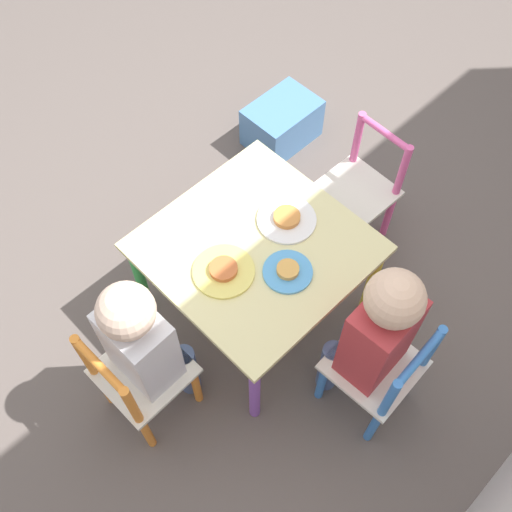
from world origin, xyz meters
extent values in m
plane|color=#5B514C|center=(0.00, 0.00, 0.00)|extent=(6.00, 6.00, 0.00)
cube|color=beige|center=(0.00, 0.00, 0.41)|extent=(0.64, 0.64, 0.02)
cylinder|color=#DB3D38|center=(-0.29, -0.29, 0.20)|extent=(0.04, 0.04, 0.40)
cylinder|color=green|center=(0.29, -0.29, 0.20)|extent=(0.04, 0.04, 0.40)
cylinder|color=yellow|center=(-0.29, 0.29, 0.20)|extent=(0.04, 0.04, 0.40)
cylinder|color=#8E51BC|center=(0.29, 0.29, 0.20)|extent=(0.04, 0.04, 0.40)
cube|color=silver|center=(0.50, 0.01, 0.26)|extent=(0.27, 0.27, 0.02)
cylinder|color=orange|center=(0.39, 0.12, 0.13)|extent=(0.03, 0.03, 0.25)
cylinder|color=orange|center=(0.39, -0.10, 0.13)|extent=(0.03, 0.03, 0.25)
cylinder|color=orange|center=(0.60, 0.12, 0.13)|extent=(0.03, 0.03, 0.25)
cylinder|color=orange|center=(0.61, -0.09, 0.13)|extent=(0.03, 0.03, 0.25)
cylinder|color=orange|center=(0.60, 0.12, 0.38)|extent=(0.03, 0.03, 0.26)
cylinder|color=orange|center=(0.61, -0.09, 0.38)|extent=(0.03, 0.03, 0.26)
cylinder|color=orange|center=(0.60, 0.02, 0.50)|extent=(0.03, 0.21, 0.02)
cube|color=silver|center=(-0.03, 0.50, 0.26)|extent=(0.27, 0.27, 0.02)
cylinder|color=#387AD1|center=(-0.13, 0.39, 0.13)|extent=(0.03, 0.03, 0.25)
cylinder|color=#387AD1|center=(0.09, 0.40, 0.13)|extent=(0.03, 0.03, 0.25)
cylinder|color=#387AD1|center=(-0.14, 0.60, 0.13)|extent=(0.03, 0.03, 0.25)
cylinder|color=#387AD1|center=(0.08, 0.61, 0.13)|extent=(0.03, 0.03, 0.25)
cylinder|color=#387AD1|center=(-0.14, 0.60, 0.38)|extent=(0.03, 0.03, 0.26)
cylinder|color=#387AD1|center=(0.08, 0.61, 0.38)|extent=(0.03, 0.03, 0.26)
cylinder|color=#387AD1|center=(-0.03, 0.60, 0.50)|extent=(0.21, 0.03, 0.02)
cube|color=silver|center=(-0.50, 0.01, 0.26)|extent=(0.27, 0.27, 0.02)
cylinder|color=#E5599E|center=(-0.39, -0.10, 0.13)|extent=(0.03, 0.03, 0.25)
cylinder|color=#E5599E|center=(-0.39, 0.12, 0.13)|extent=(0.03, 0.03, 0.25)
cylinder|color=#E5599E|center=(-0.61, -0.09, 0.13)|extent=(0.03, 0.03, 0.25)
cylinder|color=#E5599E|center=(-0.60, 0.12, 0.13)|extent=(0.03, 0.03, 0.25)
cylinder|color=#E5599E|center=(-0.61, -0.09, 0.38)|extent=(0.03, 0.03, 0.26)
cylinder|color=#E5599E|center=(-0.60, 0.12, 0.38)|extent=(0.03, 0.03, 0.26)
cylinder|color=#E5599E|center=(-0.60, 0.02, 0.50)|extent=(0.03, 0.21, 0.02)
cylinder|color=#4C608E|center=(0.38, 0.06, 0.13)|extent=(0.07, 0.07, 0.27)
cylinder|color=#4C608E|center=(0.38, -0.04, 0.13)|extent=(0.07, 0.07, 0.27)
cube|color=silver|center=(0.48, 0.01, 0.42)|extent=(0.15, 0.20, 0.31)
sphere|color=beige|center=(0.48, 0.01, 0.64)|extent=(0.16, 0.16, 0.16)
cylinder|color=#4C608E|center=(-0.07, 0.37, 0.13)|extent=(0.07, 0.07, 0.27)
cylinder|color=#4C608E|center=(0.03, 0.38, 0.13)|extent=(0.07, 0.07, 0.27)
cube|color=#B23338|center=(-0.02, 0.48, 0.44)|extent=(0.21, 0.15, 0.34)
sphere|color=#DBB293|center=(-0.02, 0.48, 0.67)|extent=(0.16, 0.16, 0.16)
cylinder|color=#EADB66|center=(0.14, 0.00, 0.43)|extent=(0.19, 0.19, 0.01)
cylinder|color=#CC6633|center=(0.14, 0.00, 0.44)|extent=(0.09, 0.09, 0.02)
cylinder|color=#4C9EE0|center=(0.00, 0.14, 0.43)|extent=(0.16, 0.16, 0.01)
cylinder|color=gold|center=(0.00, 0.14, 0.44)|extent=(0.07, 0.07, 0.02)
cylinder|color=white|center=(-0.14, 0.00, 0.43)|extent=(0.19, 0.19, 0.01)
cylinder|color=#D6843D|center=(-0.14, 0.00, 0.44)|extent=(0.09, 0.09, 0.02)
cube|color=#4C7FB7|center=(-0.67, -0.53, 0.10)|extent=(0.31, 0.22, 0.20)
camera|label=1|loc=(0.72, 0.74, 2.01)|focal=42.00mm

